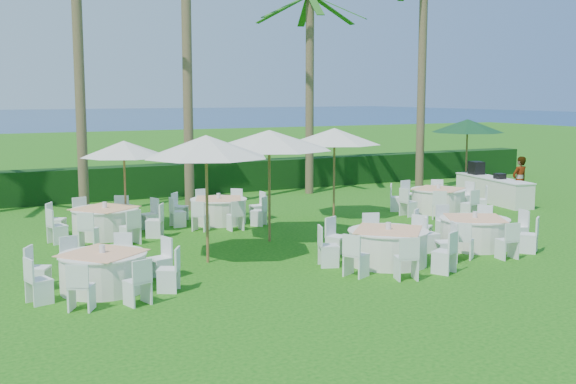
% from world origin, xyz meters
% --- Properties ---
extents(ground, '(120.00, 120.00, 0.00)m').
position_xyz_m(ground, '(0.00, 0.00, 0.00)').
color(ground, '#12570F').
rests_on(ground, ground).
extents(hedge, '(34.00, 1.00, 1.20)m').
position_xyz_m(hedge, '(0.00, 12.00, 0.60)').
color(hedge, black).
rests_on(hedge, ground).
extents(banquet_table_a, '(3.01, 3.01, 0.92)m').
position_xyz_m(banquet_table_a, '(-5.60, -0.32, 0.40)').
color(banquet_table_a, white).
rests_on(banquet_table_a, ground).
extents(banquet_table_b, '(3.15, 3.15, 0.97)m').
position_xyz_m(banquet_table_b, '(0.69, -1.05, 0.42)').
color(banquet_table_b, white).
rests_on(banquet_table_b, ground).
extents(banquet_table_c, '(3.07, 3.07, 0.93)m').
position_xyz_m(banquet_table_c, '(3.65, -0.59, 0.40)').
color(banquet_table_c, white).
rests_on(banquet_table_c, ground).
extents(banquet_table_d, '(3.15, 3.15, 0.96)m').
position_xyz_m(banquet_table_d, '(-4.30, 5.10, 0.42)').
color(banquet_table_d, white).
rests_on(banquet_table_d, ground).
extents(banquet_table_e, '(2.96, 2.96, 0.91)m').
position_xyz_m(banquet_table_e, '(-0.80, 5.61, 0.39)').
color(banquet_table_e, white).
rests_on(banquet_table_e, ground).
extents(banquet_table_f, '(3.13, 3.13, 0.94)m').
position_xyz_m(banquet_table_f, '(6.34, 4.19, 0.41)').
color(banquet_table_f, white).
rests_on(banquet_table_f, ground).
extents(umbrella_a, '(2.87, 2.87, 2.94)m').
position_xyz_m(umbrella_a, '(-2.91, 0.99, 2.68)').
color(umbrella_a, brown).
rests_on(umbrella_a, ground).
extents(umbrella_b, '(3.34, 3.34, 2.93)m').
position_xyz_m(umbrella_b, '(-0.60, 2.49, 2.68)').
color(umbrella_b, brown).
rests_on(umbrella_b, ground).
extents(umbrella_c, '(2.44, 2.44, 2.56)m').
position_xyz_m(umbrella_c, '(-3.60, 5.63, 2.34)').
color(umbrella_c, brown).
rests_on(umbrella_c, ground).
extents(umbrella_d, '(2.88, 2.88, 2.81)m').
position_xyz_m(umbrella_d, '(2.67, 4.70, 2.57)').
color(umbrella_d, brown).
rests_on(umbrella_d, ground).
extents(umbrella_green, '(2.72, 2.72, 2.90)m').
position_xyz_m(umbrella_green, '(9.82, 6.87, 2.65)').
color(umbrella_green, brown).
rests_on(umbrella_green, ground).
extents(buffet_table, '(1.43, 3.91, 1.36)m').
position_xyz_m(buffet_table, '(9.50, 5.08, 0.48)').
color(buffet_table, white).
rests_on(buffet_table, ground).
extents(staff_person, '(0.65, 0.45, 1.71)m').
position_xyz_m(staff_person, '(9.77, 4.06, 0.86)').
color(staff_person, gray).
rests_on(staff_person, ground).
extents(palm_b, '(4.39, 4.20, 8.86)m').
position_xyz_m(palm_b, '(-4.10, 8.87, 4.89)').
color(palm_b, brown).
rests_on(palm_b, ground).
extents(palm_d, '(4.37, 4.25, 7.56)m').
position_xyz_m(palm_d, '(4.77, 10.09, 4.22)').
color(palm_d, brown).
rests_on(palm_d, ground).
extents(palm_e, '(4.27, 4.36, 8.59)m').
position_xyz_m(palm_e, '(8.66, 8.23, 4.75)').
color(palm_e, brown).
rests_on(palm_e, ground).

